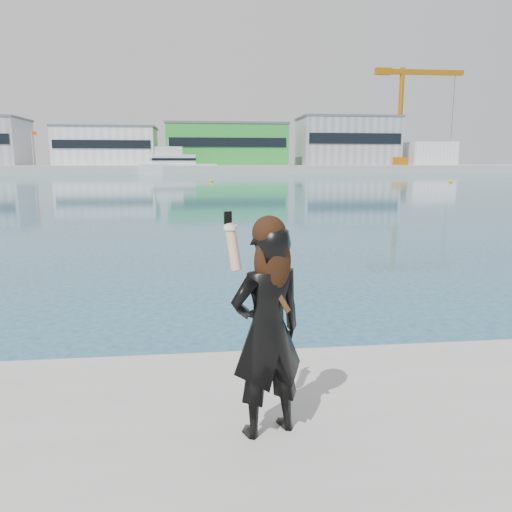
# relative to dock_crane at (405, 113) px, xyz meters

# --- Properties ---
(ground) EXTENTS (500.00, 500.00, 0.00)m
(ground) POSITION_rel_dock_crane_xyz_m (-53.20, -122.00, -15.07)
(ground) COLOR navy
(ground) RESTS_ON ground
(far_quay) EXTENTS (320.00, 40.00, 2.00)m
(far_quay) POSITION_rel_dock_crane_xyz_m (-53.20, 8.00, -14.07)
(far_quay) COLOR #9E9E99
(far_quay) RESTS_ON ground
(warehouse_white) EXTENTS (24.48, 15.35, 9.50)m
(warehouse_white) POSITION_rel_dock_crane_xyz_m (-75.20, 5.98, -8.31)
(warehouse_white) COLOR silver
(warehouse_white) RESTS_ON far_quay
(warehouse_green) EXTENTS (30.60, 16.36, 10.50)m
(warehouse_green) POSITION_rel_dock_crane_xyz_m (-45.20, 5.98, -7.81)
(warehouse_green) COLOR green
(warehouse_green) RESTS_ON far_quay
(warehouse_grey_right) EXTENTS (25.50, 15.35, 12.50)m
(warehouse_grey_right) POSITION_rel_dock_crane_xyz_m (-13.20, 5.98, -6.80)
(warehouse_grey_right) COLOR gray
(warehouse_grey_right) RESTS_ON far_quay
(ancillary_shed) EXTENTS (12.00, 10.00, 6.00)m
(ancillary_shed) POSITION_rel_dock_crane_xyz_m (8.80, 4.00, -10.07)
(ancillary_shed) COLOR silver
(ancillary_shed) RESTS_ON far_quay
(dock_crane) EXTENTS (23.00, 4.00, 24.00)m
(dock_crane) POSITION_rel_dock_crane_xyz_m (0.00, 0.00, 0.00)
(dock_crane) COLOR #C46B0B
(dock_crane) RESTS_ON far_quay
(flagpole_left) EXTENTS (1.28, 0.16, 8.00)m
(flagpole_left) POSITION_rel_dock_crane_xyz_m (-91.11, -1.00, -8.53)
(flagpole_left) COLOR silver
(flagpole_left) RESTS_ON far_quay
(flagpole_right) EXTENTS (1.28, 0.16, 8.00)m
(flagpole_right) POSITION_rel_dock_crane_xyz_m (-31.11, -1.00, -8.53)
(flagpole_right) COLOR silver
(flagpole_right) RESTS_ON far_quay
(motor_yacht) EXTENTS (18.01, 8.05, 8.13)m
(motor_yacht) POSITION_rel_dock_crane_xyz_m (-57.84, -9.01, -12.78)
(motor_yacht) COLOR silver
(motor_yacht) RESTS_ON ground
(buoy_near) EXTENTS (0.50, 0.50, 0.50)m
(buoy_near) POSITION_rel_dock_crane_xyz_m (-18.17, -60.23, -15.07)
(buoy_near) COLOR yellow
(buoy_near) RESTS_ON ground
(buoy_extra) EXTENTS (0.50, 0.50, 0.50)m
(buoy_extra) POSITION_rel_dock_crane_xyz_m (-50.86, -53.37, -15.07)
(buoy_extra) COLOR yellow
(buoy_extra) RESTS_ON ground
(woman) EXTENTS (0.66, 0.55, 1.64)m
(woman) POSITION_rel_dock_crane_xyz_m (-52.44, -122.63, -13.44)
(woman) COLOR black
(woman) RESTS_ON near_quay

